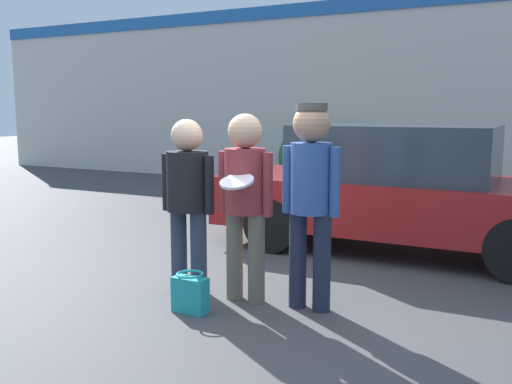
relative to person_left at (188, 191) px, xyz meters
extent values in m
plane|color=#3F3F42|center=(0.44, -0.02, -0.96)|extent=(56.00, 56.00, 0.00)
cube|color=silver|center=(0.44, 7.90, 1.06)|extent=(24.00, 0.18, 4.03)
cylinder|color=#2D3347|center=(-0.11, 0.00, -0.57)|extent=(0.15, 0.15, 0.77)
cylinder|color=#2D3347|center=(0.11, 0.00, -0.57)|extent=(0.15, 0.15, 0.77)
cylinder|color=black|center=(0.00, 0.00, 0.09)|extent=(0.38, 0.38, 0.55)
cylinder|color=black|center=(-0.23, 0.00, 0.07)|extent=(0.09, 0.09, 0.53)
cylinder|color=black|center=(0.23, 0.00, 0.07)|extent=(0.09, 0.09, 0.53)
sphere|color=#DBB28E|center=(0.00, 0.00, 0.51)|extent=(0.29, 0.29, 0.29)
cylinder|color=#665B4C|center=(0.48, 0.02, -0.56)|extent=(0.15, 0.15, 0.80)
cylinder|color=#665B4C|center=(0.70, 0.02, -0.56)|extent=(0.15, 0.15, 0.80)
cylinder|color=maroon|center=(0.59, 0.02, 0.12)|extent=(0.36, 0.36, 0.56)
cylinder|color=maroon|center=(0.37, 0.02, 0.10)|extent=(0.09, 0.09, 0.55)
cylinder|color=maroon|center=(0.80, 0.02, 0.10)|extent=(0.09, 0.09, 0.55)
sphere|color=tan|center=(0.59, 0.02, 0.55)|extent=(0.30, 0.30, 0.30)
cylinder|color=silver|center=(0.65, -0.24, 0.15)|extent=(0.29, 0.28, 0.11)
cylinder|color=#1E2338|center=(1.06, 0.09, -0.54)|extent=(0.15, 0.15, 0.83)
cylinder|color=#1E2338|center=(1.28, 0.09, -0.54)|extent=(0.15, 0.15, 0.83)
cylinder|color=#2D4C8C|center=(1.17, 0.09, 0.17)|extent=(0.34, 0.34, 0.59)
cylinder|color=#2D4C8C|center=(0.96, 0.09, 0.15)|extent=(0.09, 0.09, 0.57)
cylinder|color=#2D4C8C|center=(1.38, 0.09, 0.15)|extent=(0.09, 0.09, 0.57)
sphere|color=tan|center=(1.17, 0.09, 0.62)|extent=(0.31, 0.31, 0.31)
cylinder|color=#4C4742|center=(1.17, 0.09, 0.76)|extent=(0.26, 0.26, 0.06)
cube|color=maroon|center=(1.37, 2.49, -0.38)|extent=(4.33, 1.77, 0.59)
cube|color=#28333D|center=(1.29, 2.49, 0.24)|extent=(2.25, 1.52, 0.63)
cylinder|color=black|center=(0.03, 3.27, -0.63)|extent=(0.66, 0.22, 0.66)
cylinder|color=black|center=(0.03, 1.71, -0.63)|extent=(0.66, 0.22, 0.66)
sphere|color=#2D6B33|center=(-1.66, 7.03, -0.28)|extent=(1.35, 1.35, 1.35)
cube|color=teal|center=(0.32, -0.46, -0.81)|extent=(0.30, 0.14, 0.30)
torus|color=teal|center=(0.32, -0.46, -0.63)|extent=(0.23, 0.23, 0.02)
camera|label=1|loc=(2.93, -4.29, 0.74)|focal=40.00mm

